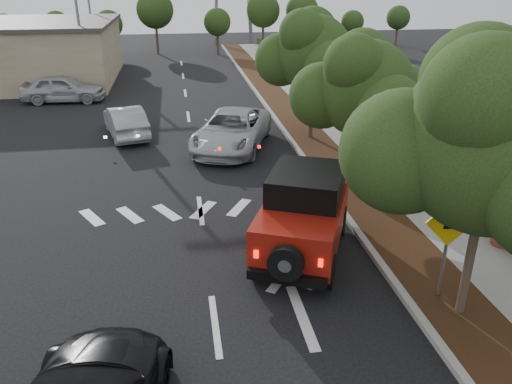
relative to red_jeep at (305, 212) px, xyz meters
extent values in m
plane|color=black|center=(-2.76, -2.95, -1.20)|extent=(120.00, 120.00, 0.00)
cube|color=#9E9B93|center=(1.84, 9.05, -1.13)|extent=(0.20, 70.00, 0.15)
cube|color=black|center=(2.84, 9.05, -1.14)|extent=(1.80, 70.00, 0.12)
cube|color=gray|center=(4.74, 9.05, -1.14)|extent=(2.00, 70.00, 0.12)
cube|color=black|center=(6.14, 9.05, -0.80)|extent=(0.80, 70.00, 0.80)
cylinder|color=black|center=(-0.32, 1.46, -0.75)|extent=(0.66, 0.96, 0.91)
cylinder|color=black|center=(1.30, 0.75, -0.75)|extent=(0.66, 0.96, 0.91)
cylinder|color=black|center=(-1.47, -1.15, -0.75)|extent=(0.66, 0.96, 0.91)
cylinder|color=black|center=(0.14, -1.86, -0.75)|extent=(0.66, 0.96, 0.91)
cube|color=maroon|center=(-0.09, -0.20, -0.13)|extent=(3.56, 4.66, 1.13)
cube|color=black|center=(0.05, 0.11, 0.80)|extent=(2.65, 2.87, 0.73)
cube|color=maroon|center=(0.56, 1.26, -0.22)|extent=(2.12, 1.80, 0.93)
cube|color=black|center=(-0.97, -2.20, -0.64)|extent=(1.85, 0.97, 0.25)
cylinder|color=black|center=(-1.04, -2.35, -0.13)|extent=(0.89, 0.58, 0.86)
cube|color=#FF190C|center=(-1.65, -1.83, -0.13)|extent=(0.12, 0.09, 0.20)
cube|color=#FF190C|center=(-0.24, -2.45, -0.13)|extent=(0.12, 0.09, 0.20)
imported|color=#ACAFB4|center=(-0.96, 9.40, -0.38)|extent=(4.61, 6.49, 1.64)
imported|color=#96979C|center=(-5.82, 11.94, -0.47)|extent=(2.60, 4.68, 1.46)
imported|color=#A9ABB1|center=(-10.13, 19.70, -0.38)|extent=(4.97, 2.25, 1.66)
cylinder|color=slate|center=(2.64, -2.80, 0.11)|extent=(0.08, 0.08, 2.36)
cube|color=yellow|center=(2.64, -2.83, 0.90)|extent=(1.21, 0.12, 1.21)
cube|color=black|center=(2.64, -2.86, 1.01)|extent=(0.38, 0.04, 0.08)
cube|color=black|center=(2.64, -2.86, 0.79)|extent=(0.34, 0.04, 0.08)
cylinder|color=brown|center=(5.64, -0.80, -0.76)|extent=(0.66, 0.66, 0.62)
sphere|color=black|center=(5.64, -0.80, -0.18)|extent=(0.77, 0.77, 0.77)
imported|color=black|center=(5.64, -0.80, -0.09)|extent=(0.69, 0.61, 0.73)
camera|label=1|loc=(-3.27, -12.02, 6.03)|focal=35.00mm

